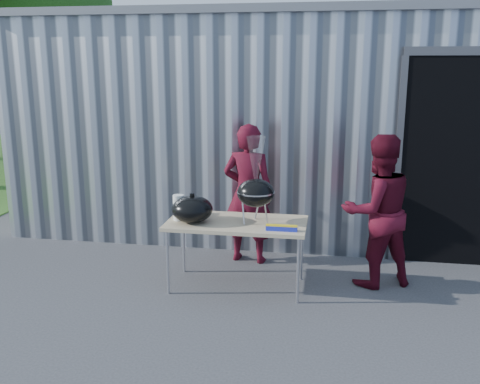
% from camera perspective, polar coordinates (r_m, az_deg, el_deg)
% --- Properties ---
extents(ground, '(80.00, 80.00, 0.00)m').
position_cam_1_polar(ground, '(5.61, -4.22, -11.94)').
color(ground, '#3B3B3D').
extents(building, '(8.20, 6.20, 3.10)m').
position_cam_1_polar(building, '(9.54, 7.76, 8.17)').
color(building, silver).
rests_on(building, ground).
extents(tree_far, '(3.70, 3.70, 6.13)m').
position_cam_1_polar(tree_far, '(16.00, -20.38, 18.39)').
color(tree_far, '#442D19').
rests_on(tree_far, ground).
extents(folding_table, '(1.50, 0.75, 0.75)m').
position_cam_1_polar(folding_table, '(5.79, -0.35, -3.54)').
color(folding_table, tan).
rests_on(folding_table, ground).
extents(kettle_grill, '(0.40, 0.40, 0.93)m').
position_cam_1_polar(kettle_grill, '(5.63, 1.70, 0.88)').
color(kettle_grill, black).
rests_on(kettle_grill, folding_table).
extents(grill_lid, '(0.44, 0.44, 0.32)m').
position_cam_1_polar(grill_lid, '(5.74, -5.11, -1.84)').
color(grill_lid, black).
rests_on(grill_lid, folding_table).
extents(paper_towels, '(0.12, 0.12, 0.28)m').
position_cam_1_polar(paper_towels, '(5.83, -6.56, -1.66)').
color(paper_towels, white).
rests_on(paper_towels, folding_table).
extents(white_tub, '(0.20, 0.15, 0.10)m').
position_cam_1_polar(white_tub, '(6.04, -5.20, -1.96)').
color(white_tub, white).
rests_on(white_tub, folding_table).
extents(foil_box, '(0.32, 0.06, 0.06)m').
position_cam_1_polar(foil_box, '(5.46, 4.46, -3.84)').
color(foil_box, '#1B27B2').
rests_on(foil_box, folding_table).
extents(person_cook, '(0.67, 0.48, 1.72)m').
position_cam_1_polar(person_cook, '(6.53, 0.89, -0.19)').
color(person_cook, '#480A18').
rests_on(person_cook, ground).
extents(person_bystander, '(1.01, 0.92, 1.69)m').
position_cam_1_polar(person_bystander, '(6.02, 14.45, -1.99)').
color(person_bystander, '#480A18').
rests_on(person_bystander, ground).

